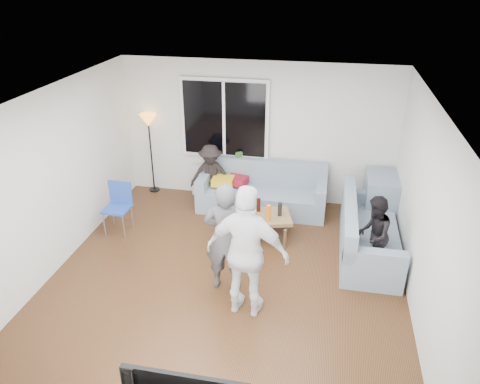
% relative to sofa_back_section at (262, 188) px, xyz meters
% --- Properties ---
extents(floor, '(5.00, 5.50, 0.04)m').
position_rel_sofa_back_section_xyz_m(floor, '(-0.17, -2.27, -0.45)').
color(floor, '#56351C').
rests_on(floor, ground).
extents(ceiling, '(5.00, 5.50, 0.04)m').
position_rel_sofa_back_section_xyz_m(ceiling, '(-0.17, -2.27, 2.20)').
color(ceiling, white).
rests_on(ceiling, ground).
extents(wall_back, '(5.00, 0.04, 2.60)m').
position_rel_sofa_back_section_xyz_m(wall_back, '(-0.17, 0.50, 0.88)').
color(wall_back, silver).
rests_on(wall_back, ground).
extents(wall_front, '(5.00, 0.04, 2.60)m').
position_rel_sofa_back_section_xyz_m(wall_front, '(-0.17, -5.04, 0.88)').
color(wall_front, silver).
rests_on(wall_front, ground).
extents(wall_left, '(0.04, 5.50, 2.60)m').
position_rel_sofa_back_section_xyz_m(wall_left, '(-2.69, -2.27, 0.88)').
color(wall_left, silver).
rests_on(wall_left, ground).
extents(wall_right, '(0.04, 5.50, 2.60)m').
position_rel_sofa_back_section_xyz_m(wall_right, '(2.35, -2.27, 0.88)').
color(wall_right, silver).
rests_on(wall_right, ground).
extents(window_frame, '(1.62, 0.06, 1.47)m').
position_rel_sofa_back_section_xyz_m(window_frame, '(-0.77, 0.42, 1.12)').
color(window_frame, white).
rests_on(window_frame, wall_back).
extents(window_glass, '(1.50, 0.02, 1.35)m').
position_rel_sofa_back_section_xyz_m(window_glass, '(-0.77, 0.38, 1.12)').
color(window_glass, black).
rests_on(window_glass, window_frame).
extents(window_mullion, '(0.05, 0.03, 1.35)m').
position_rel_sofa_back_section_xyz_m(window_mullion, '(-0.77, 0.37, 1.12)').
color(window_mullion, white).
rests_on(window_mullion, window_frame).
extents(radiator, '(1.30, 0.12, 0.62)m').
position_rel_sofa_back_section_xyz_m(radiator, '(-0.77, 0.38, -0.11)').
color(radiator, silver).
rests_on(radiator, floor).
extents(potted_plant, '(0.21, 0.17, 0.37)m').
position_rel_sofa_back_section_xyz_m(potted_plant, '(-0.52, 0.35, 0.38)').
color(potted_plant, '#3B6E2C').
rests_on(potted_plant, radiator).
extents(vase, '(0.20, 0.20, 0.18)m').
position_rel_sofa_back_section_xyz_m(vase, '(-1.03, 0.35, 0.28)').
color(vase, silver).
rests_on(vase, radiator).
extents(sofa_back_section, '(2.30, 0.85, 0.85)m').
position_rel_sofa_back_section_xyz_m(sofa_back_section, '(0.00, 0.00, 0.00)').
color(sofa_back_section, gray).
rests_on(sofa_back_section, floor).
extents(sofa_right_section, '(2.00, 0.85, 0.85)m').
position_rel_sofa_back_section_xyz_m(sofa_right_section, '(1.85, -1.11, 0.00)').
color(sofa_right_section, gray).
rests_on(sofa_right_section, floor).
extents(sofa_corner, '(0.85, 0.85, 0.85)m').
position_rel_sofa_back_section_xyz_m(sofa_corner, '(2.23, 0.00, 0.00)').
color(sofa_corner, gray).
rests_on(sofa_corner, floor).
extents(cushion_yellow, '(0.38, 0.32, 0.14)m').
position_rel_sofa_back_section_xyz_m(cushion_yellow, '(-0.72, -0.02, 0.09)').
color(cushion_yellow, gold).
rests_on(cushion_yellow, sofa_back_section).
extents(cushion_red, '(0.42, 0.38, 0.13)m').
position_rel_sofa_back_section_xyz_m(cushion_red, '(-0.48, 0.06, 0.09)').
color(cushion_red, maroon).
rests_on(cushion_red, sofa_back_section).
extents(coffee_table, '(1.22, 0.87, 0.40)m').
position_rel_sofa_back_section_xyz_m(coffee_table, '(0.06, -0.99, -0.22)').
color(coffee_table, '#956B48').
rests_on(coffee_table, floor).
extents(pitcher, '(0.17, 0.17, 0.17)m').
position_rel_sofa_back_section_xyz_m(pitcher, '(-0.07, -1.05, 0.06)').
color(pitcher, maroon).
rests_on(pitcher, coffee_table).
extents(side_chair, '(0.42, 0.42, 0.86)m').
position_rel_sofa_back_section_xyz_m(side_chair, '(-2.22, -1.27, 0.01)').
color(side_chair, '#2648A7').
rests_on(side_chair, floor).
extents(floor_lamp, '(0.32, 0.32, 1.56)m').
position_rel_sofa_back_section_xyz_m(floor_lamp, '(-2.22, 0.36, 0.36)').
color(floor_lamp, '#FFA330').
rests_on(floor_lamp, floor).
extents(player_left, '(0.59, 0.40, 1.59)m').
position_rel_sofa_back_section_xyz_m(player_left, '(-0.13, -2.36, 0.37)').
color(player_left, '#454449').
rests_on(player_left, floor).
extents(player_right, '(1.09, 0.56, 1.79)m').
position_rel_sofa_back_section_xyz_m(player_right, '(0.24, -2.79, 0.47)').
color(player_right, silver).
rests_on(player_right, floor).
extents(spectator_right, '(0.51, 0.63, 1.19)m').
position_rel_sofa_back_section_xyz_m(spectator_right, '(1.85, -1.55, 0.17)').
color(spectator_right, black).
rests_on(spectator_right, floor).
extents(spectator_back, '(0.84, 0.60, 1.17)m').
position_rel_sofa_back_section_xyz_m(spectator_back, '(-0.96, 0.03, 0.16)').
color(spectator_back, black).
rests_on(spectator_back, floor).
extents(bottle_e, '(0.07, 0.07, 0.23)m').
position_rel_sofa_back_section_xyz_m(bottle_e, '(0.43, -0.90, 0.09)').
color(bottle_e, black).
rests_on(bottle_e, coffee_table).
extents(bottle_b, '(0.08, 0.08, 0.21)m').
position_rel_sofa_back_section_xyz_m(bottle_b, '(-0.07, -1.15, 0.08)').
color(bottle_b, '#208D19').
rests_on(bottle_b, coffee_table).
extents(bottle_c, '(0.07, 0.07, 0.23)m').
position_rel_sofa_back_section_xyz_m(bottle_c, '(0.07, -0.82, 0.09)').
color(bottle_c, black).
rests_on(bottle_c, coffee_table).
extents(bottle_d, '(0.07, 0.07, 0.27)m').
position_rel_sofa_back_section_xyz_m(bottle_d, '(0.27, -1.10, 0.11)').
color(bottle_d, orange).
rests_on(bottle_d, coffee_table).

